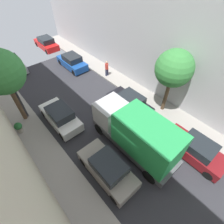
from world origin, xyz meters
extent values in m
plane|color=#2D2D33|center=(0.00, 0.00, 0.00)|extent=(32.00, 32.00, 0.00)
cube|color=gray|center=(-5.00, 0.00, 0.07)|extent=(2.00, 44.00, 0.15)
cube|color=gray|center=(5.00, 0.00, 0.07)|extent=(2.00, 44.00, 0.15)
cube|color=gray|center=(-2.70, -0.51, 0.55)|extent=(1.76, 4.20, 0.76)
cube|color=#1E2328|center=(-2.70, -0.66, 1.25)|extent=(1.56, 2.10, 0.64)
cylinder|color=black|center=(-3.48, 1.04, 0.32)|extent=(0.22, 0.64, 0.64)
cylinder|color=black|center=(-1.92, 1.04, 0.32)|extent=(0.22, 0.64, 0.64)
cylinder|color=black|center=(-3.48, -2.06, 0.32)|extent=(0.22, 0.64, 0.64)
cylinder|color=black|center=(-1.92, -2.06, 0.32)|extent=(0.22, 0.64, 0.64)
cube|color=white|center=(-2.70, 5.42, 0.55)|extent=(1.76, 4.20, 0.76)
cube|color=#1E2328|center=(-2.70, 5.27, 1.25)|extent=(1.56, 2.10, 0.64)
cylinder|color=black|center=(-3.48, 6.97, 0.32)|extent=(0.22, 0.64, 0.64)
cylinder|color=black|center=(-1.92, 6.97, 0.32)|extent=(0.22, 0.64, 0.64)
cylinder|color=black|center=(-3.48, 3.87, 0.32)|extent=(0.22, 0.64, 0.64)
cylinder|color=black|center=(-1.92, 3.87, 0.32)|extent=(0.22, 0.64, 0.64)
cube|color=silver|center=(-2.70, 16.32, 0.55)|extent=(1.76, 4.20, 0.76)
cube|color=#1E2328|center=(-2.70, 16.17, 1.25)|extent=(1.56, 2.10, 0.64)
cylinder|color=black|center=(-3.48, 17.87, 0.32)|extent=(0.22, 0.64, 0.64)
cylinder|color=black|center=(-1.92, 17.87, 0.32)|extent=(0.22, 0.64, 0.64)
cylinder|color=black|center=(-3.48, 14.77, 0.32)|extent=(0.22, 0.64, 0.64)
cylinder|color=black|center=(-1.92, 14.77, 0.32)|extent=(0.22, 0.64, 0.64)
cube|color=maroon|center=(2.70, -3.40, 0.55)|extent=(1.76, 4.20, 0.76)
cube|color=#1E2328|center=(2.70, -3.55, 1.25)|extent=(1.56, 2.10, 0.64)
cylinder|color=black|center=(1.92, -1.85, 0.32)|extent=(0.22, 0.64, 0.64)
cylinder|color=black|center=(3.48, -1.85, 0.32)|extent=(0.22, 0.64, 0.64)
cylinder|color=black|center=(1.92, -4.95, 0.32)|extent=(0.22, 0.64, 0.64)
cylinder|color=black|center=(3.48, -4.95, 0.32)|extent=(0.22, 0.64, 0.64)
cube|color=black|center=(2.70, 2.84, 0.55)|extent=(1.76, 4.20, 0.76)
cube|color=#1E2328|center=(2.70, 2.69, 1.25)|extent=(1.56, 2.10, 0.64)
cylinder|color=black|center=(1.92, 4.39, 0.32)|extent=(0.22, 0.64, 0.64)
cylinder|color=black|center=(3.48, 4.39, 0.32)|extent=(0.22, 0.64, 0.64)
cylinder|color=black|center=(1.92, 1.29, 0.32)|extent=(0.22, 0.64, 0.64)
cylinder|color=black|center=(3.48, 1.29, 0.32)|extent=(0.22, 0.64, 0.64)
cube|color=#194799|center=(2.70, 12.31, 0.55)|extent=(1.76, 4.20, 0.76)
cube|color=#1E2328|center=(2.70, 12.16, 1.25)|extent=(1.56, 2.10, 0.64)
cylinder|color=black|center=(1.92, 13.86, 0.32)|extent=(0.22, 0.64, 0.64)
cylinder|color=black|center=(3.48, 13.86, 0.32)|extent=(0.22, 0.64, 0.64)
cylinder|color=black|center=(1.92, 10.76, 0.32)|extent=(0.22, 0.64, 0.64)
cylinder|color=black|center=(3.48, 10.76, 0.32)|extent=(0.22, 0.64, 0.64)
cube|color=red|center=(2.70, 18.95, 0.55)|extent=(1.76, 4.20, 0.76)
cube|color=#1E2328|center=(2.70, 18.80, 1.25)|extent=(1.56, 2.10, 0.64)
cylinder|color=black|center=(1.92, 20.50, 0.32)|extent=(0.22, 0.64, 0.64)
cylinder|color=black|center=(3.48, 20.50, 0.32)|extent=(0.22, 0.64, 0.64)
cylinder|color=black|center=(1.92, 17.40, 0.32)|extent=(0.22, 0.64, 0.64)
cylinder|color=black|center=(3.48, 17.40, 0.32)|extent=(0.22, 0.64, 0.64)
cube|color=#4C4C51|center=(0.00, -0.18, 0.73)|extent=(2.20, 6.60, 0.50)
cube|color=#B7B7BC|center=(0.00, 2.22, 1.83)|extent=(2.10, 1.80, 1.70)
cube|color=green|center=(0.00, -1.18, 2.18)|extent=(2.24, 4.20, 2.40)
cylinder|color=black|center=(-0.98, 2.42, 0.48)|extent=(0.30, 0.96, 0.96)
cylinder|color=black|center=(0.98, 2.42, 0.48)|extent=(0.30, 0.96, 0.96)
cylinder|color=black|center=(-0.98, -2.58, 0.48)|extent=(0.30, 0.96, 0.96)
cylinder|color=black|center=(0.98, -2.58, 0.48)|extent=(0.30, 0.96, 0.96)
cylinder|color=#2D334C|center=(4.40, 8.09, 0.56)|extent=(0.18, 0.18, 0.82)
cylinder|color=#2D334C|center=(4.62, 8.09, 0.56)|extent=(0.18, 0.18, 0.82)
cylinder|color=#D83F33|center=(4.51, 8.09, 1.29)|extent=(0.36, 0.36, 0.64)
sphere|color=tan|center=(4.51, 8.09, 1.75)|extent=(0.24, 0.24, 0.24)
cylinder|color=brown|center=(4.82, 0.76, 1.66)|extent=(0.30, 0.30, 3.02)
sphere|color=#38843D|center=(4.82, 0.76, 4.22)|extent=(2.81, 2.81, 2.81)
cylinder|color=brown|center=(-4.84, 7.75, 1.81)|extent=(0.33, 0.33, 3.32)
sphere|color=#38843D|center=(-4.84, 7.75, 4.63)|extent=(3.09, 3.09, 3.09)
cylinder|color=#B2A899|center=(-5.67, 6.55, 0.36)|extent=(0.40, 0.40, 0.41)
sphere|color=#23602D|center=(-5.67, 6.55, 0.79)|extent=(0.58, 0.58, 0.58)
cylinder|color=#333338|center=(-4.60, 7.82, 3.08)|extent=(0.16, 0.16, 5.85)
camera|label=1|loc=(-5.68, -4.35, 10.74)|focal=26.99mm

